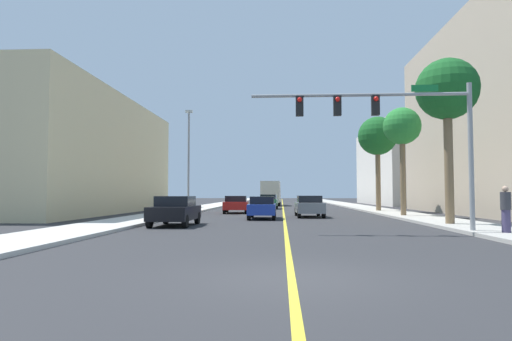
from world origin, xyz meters
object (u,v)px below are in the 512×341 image
palm_near (447,92)px  palm_mid (402,128)px  car_green (268,201)px  street_lamp (189,156)px  car_gray (309,206)px  car_red (236,204)px  car_black (175,210)px  traffic_signal_mast (394,121)px  delivery_truck (271,193)px  palm_far (377,137)px  pedestrian (506,209)px  car_blue (262,207)px

palm_near → palm_mid: bearing=89.9°
car_green → street_lamp: bearing=-116.5°
car_gray → car_red: (-5.71, 5.71, -0.02)m
palm_near → car_black: 15.04m
traffic_signal_mast → street_lamp: size_ratio=1.10×
car_black → car_green: size_ratio=0.96×
traffic_signal_mast → delivery_truck: traffic_signal_mast is taller
palm_mid → car_red: palm_mid is taller
palm_far → delivery_truck: (-9.87, 19.58, -4.93)m
traffic_signal_mast → street_lamp: 20.61m
car_black → palm_mid: bearing=-147.7°
car_black → pedestrian: pedestrian is taller
palm_mid → car_black: 17.13m
car_red → traffic_signal_mast: bearing=-67.5°
palm_near → car_red: (-12.14, 14.07, -6.03)m
palm_near → pedestrian: (0.24, -4.97, -5.73)m
traffic_signal_mast → car_gray: size_ratio=2.12×
palm_mid → car_gray: 8.41m
car_green → car_red: car_green is taller
traffic_signal_mast → car_blue: traffic_signal_mast is taller
street_lamp → car_blue: 9.96m
car_green → car_gray: (3.29, -15.47, -0.02)m
car_blue → delivery_truck: (-0.13, 30.26, 0.95)m
traffic_signal_mast → car_blue: (-5.93, 9.97, -3.93)m
palm_near → car_blue: (-9.61, 5.98, -6.03)m
traffic_signal_mast → car_black: size_ratio=2.28×
palm_near → palm_mid: size_ratio=1.12×
palm_far → car_gray: palm_far is taller
pedestrian → traffic_signal_mast: bearing=89.4°
car_gray → pedestrian: pedestrian is taller
car_blue → car_black: bearing=-124.1°
car_black → car_blue: (4.18, 6.25, -0.04)m
palm_mid → car_black: bearing=-148.1°
palm_near → car_gray: 12.15m
palm_far → delivery_truck: size_ratio=0.98×
car_gray → delivery_truck: (-3.30, 27.87, 0.93)m
delivery_truck → palm_near: bearing=-73.8°
street_lamp → pedestrian: size_ratio=4.61×
palm_far → car_red: size_ratio=1.98×
car_green → car_gray: bearing=-75.7°
palm_near → car_black: (-13.79, -0.27, -6.00)m
traffic_signal_mast → street_lamp: (-12.20, 16.61, 0.04)m
car_blue → car_red: car_blue is taller
car_black → palm_near: bearing=-178.5°
palm_mid → car_red: size_ratio=1.78×
car_red → pedestrian: (12.38, -19.05, 0.30)m
street_lamp → palm_far: size_ratio=1.00×
palm_near → car_green: (-9.73, 23.84, -5.99)m
palm_mid → car_gray: size_ratio=1.73×
palm_near → car_gray: bearing=127.6°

